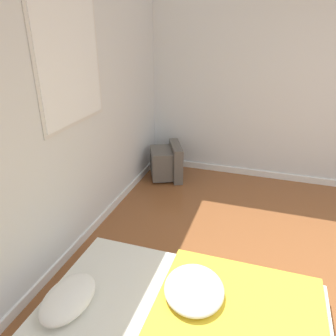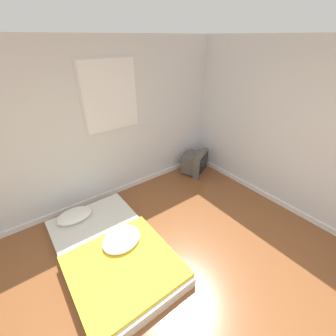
# 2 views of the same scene
# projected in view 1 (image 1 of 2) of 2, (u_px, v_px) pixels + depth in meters

# --- Properties ---
(wall_back) EXTENTS (7.62, 0.08, 2.60)m
(wall_back) POSITION_uv_depth(u_px,v_px,m) (29.00, 134.00, 2.45)
(wall_back) COLOR silver
(wall_back) RESTS_ON ground_plane
(mattress_bed) EXTENTS (1.22, 2.06, 0.29)m
(mattress_bed) POSITION_uv_depth(u_px,v_px,m) (184.00, 316.00, 2.39)
(mattress_bed) COLOR silver
(mattress_bed) RESTS_ON ground_plane
(crt_tv) EXTENTS (0.62, 0.58, 0.50)m
(crt_tv) POSITION_uv_depth(u_px,v_px,m) (167.00, 162.00, 4.63)
(crt_tv) COLOR #56514C
(crt_tv) RESTS_ON ground_plane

